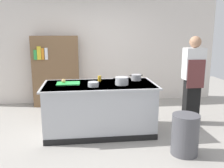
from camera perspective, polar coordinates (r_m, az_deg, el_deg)
ground_plane at (r=4.59m, az=-2.84°, el=-11.04°), size 10.00×10.00×0.00m
back_wall at (r=6.32m, az=-4.47°, el=9.38°), size 6.40×0.12×3.00m
counter_island at (r=4.43m, az=-2.90°, el=-5.51°), size 1.98×0.98×0.90m
cutting_board at (r=4.38m, az=-10.13°, el=0.13°), size 0.40×0.28×0.02m
onion at (r=4.38m, az=-11.20°, el=0.71°), size 0.07×0.07×0.07m
stock_pot at (r=4.25m, az=2.29°, el=0.73°), size 0.30×0.23×0.13m
sauce_pan at (r=4.64m, az=5.63°, el=1.54°), size 0.25×0.19×0.11m
mixing_bowl at (r=4.11m, az=-4.37°, el=-0.06°), size 0.18×0.18×0.08m
juice_cup at (r=4.55m, az=-2.93°, el=1.29°), size 0.07×0.07×0.10m
trash_bin at (r=3.87m, az=16.61°, el=-11.18°), size 0.40×0.40×0.62m
person_chef at (r=4.99m, az=18.27°, el=1.24°), size 0.38×0.25×1.72m
bookshelf at (r=6.11m, az=-12.89°, el=2.90°), size 1.10×0.31×1.70m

